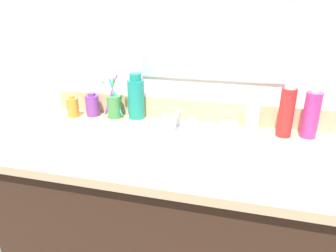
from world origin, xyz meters
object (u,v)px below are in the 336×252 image
Objects in this scene: bottle_lotion_white at (253,114)px; bottle_mouthwash_teal at (136,98)px; cup_green at (114,105)px; faucet at (178,122)px; bottle_cream_purple at (92,105)px; soap_bar at (229,124)px; bottle_soap_pink at (311,114)px; bottle_oil_amber at (73,107)px; bottle_spray_red at (287,110)px.

bottle_lotion_white is 0.77× the size of bottle_mouthwash_teal.
bottle_lotion_white is at bearing -0.10° from cup_green.
bottle_cream_purple reaches higher than faucet.
bottle_cream_purple is 0.55× the size of cup_green.
bottle_lotion_white reaches higher than soap_bar.
bottle_soap_pink reaches higher than cup_green.
faucet is 0.82× the size of bottle_soap_pink.
cup_green is 0.50m from soap_bar.
faucet is 0.41m from bottle_cream_purple.
cup_green reaches higher than bottle_oil_amber.
bottle_mouthwash_teal is (-0.49, 0.02, 0.02)m from bottle_lotion_white.
bottle_spray_red is at bearing -4.66° from bottle_mouthwash_teal.
bottle_oil_amber is 0.48× the size of bottle_soap_pink.
cup_green is at bearing 169.52° from faucet.
bottle_cream_purple is at bearing -179.11° from cup_green.
bottle_mouthwash_teal is 0.61m from bottle_spray_red.
bottle_lotion_white is 0.11m from soap_bar.
bottle_lotion_white is 0.59m from cup_green.
bottle_lotion_white is at bearing 0.05° from bottle_cream_purple.
cup_green is at bearing 177.72° from bottle_spray_red.
bottle_spray_red reaches higher than soap_bar.
bottle_soap_pink is 0.87× the size of bottle_spray_red.
bottle_mouthwash_teal reaches higher than bottle_oil_amber.
bottle_spray_red is (0.40, 0.03, 0.07)m from faucet.
faucet is at bearing -169.13° from bottle_lotion_white.
bottle_oil_amber is at bearing -168.86° from bottle_mouthwash_teal.
faucet is 0.29m from bottle_lotion_white.
bottle_mouthwash_teal is at bearing 178.67° from soap_bar.
bottle_oil_amber is (-0.48, 0.02, 0.01)m from faucet.
bottle_spray_red reaches higher than bottle_mouthwash_teal.
bottle_cream_purple is at bearing -179.95° from bottle_lotion_white.
bottle_soap_pink reaches higher than soap_bar.
bottle_soap_pink reaches higher than faucet.
faucet is 0.71× the size of bottle_spray_red.
bottle_cream_purple reaches higher than soap_bar.
bottle_lotion_white is 2.38× the size of soap_bar.
faucet is 0.84× the size of cup_green.
bottle_mouthwash_teal is (-0.21, 0.08, 0.06)m from faucet.
faucet is 1.69× the size of bottle_oil_amber.
bottle_mouthwash_teal is (-0.69, 0.04, 0.00)m from bottle_soap_pink.
bottle_lotion_white is (0.29, 0.05, 0.04)m from faucet.
bottle_spray_red is at bearing -2.28° from cup_green.
bottle_lotion_white reaches higher than faucet.
bottle_oil_amber is 0.97m from bottle_soap_pink.
bottle_lotion_white is 0.49m from bottle_mouthwash_teal.
soap_bar is at bearing 174.97° from bottle_soap_pink.
faucet is at bearing -176.05° from bottle_spray_red.
bottle_mouthwash_teal is at bearing 12.56° from cup_green.
bottle_spray_red reaches higher than faucet.
bottle_soap_pink is (0.49, 0.04, 0.06)m from faucet.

